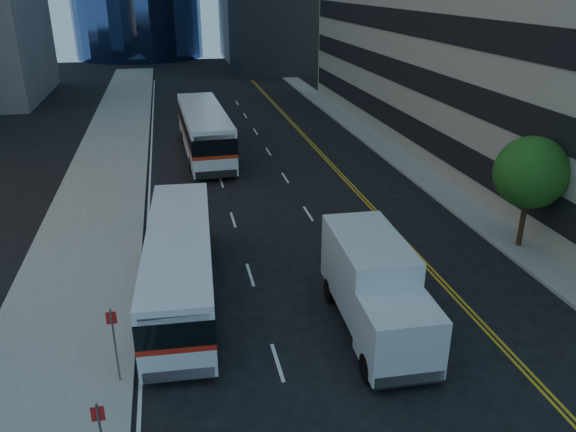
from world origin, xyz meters
The scene contains 7 objects.
ground centered at (0.00, 0.00, 0.00)m, with size 160.00×160.00×0.00m, color black.
sidewalk_west centered at (-10.50, 25.00, 0.07)m, with size 5.00×90.00×0.15m, color gray.
sidewalk_east centered at (9.00, 25.00, 0.07)m, with size 2.00×90.00×0.15m, color gray.
street_tree centered at (9.00, 8.00, 3.64)m, with size 3.20×3.20×5.10m.
bus_front centered at (-6.33, 6.74, 1.52)m, with size 2.95×10.93×2.79m.
bus_rear centered at (-4.00, 26.12, 1.78)m, with size 3.16×12.70×3.25m.
box_truck centered at (0.14, 3.12, 1.68)m, with size 2.50×6.71×3.18m.
Camera 1 is at (-6.26, -12.63, 11.37)m, focal length 35.00 mm.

